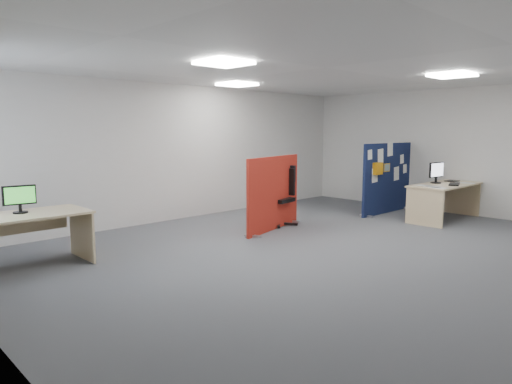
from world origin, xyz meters
TOP-DOWN VIEW (x-y plane):
  - floor at (0.00, 0.00)m, footprint 9.00×9.00m
  - ceiling at (0.00, 0.00)m, footprint 9.00×7.00m
  - wall_back at (0.00, 3.50)m, footprint 9.00×0.02m
  - wall_right at (4.50, 0.00)m, footprint 0.02×7.00m
  - ceiling_lights at (0.33, 0.67)m, footprint 4.10×4.10m
  - navy_divider at (3.46, 0.93)m, footprint 1.84×0.30m
  - main_desk at (3.58, -0.26)m, footprint 1.79×0.80m
  - monitor_main at (3.57, -0.11)m, footprint 0.49×0.20m
  - keyboard at (3.55, -0.49)m, footprint 0.48×0.32m
  - mouse at (3.86, -0.43)m, footprint 0.10×0.06m
  - paper_tray at (4.16, -0.19)m, footprint 0.28×0.22m
  - red_divider at (0.45, 1.46)m, footprint 1.73×0.50m
  - second_desk at (-3.68, 2.04)m, footprint 1.68×0.84m
  - monitor_second at (-3.62, 2.10)m, footprint 0.40×0.18m
  - office_chair at (0.88, 1.66)m, footprint 0.73×0.73m
  - desk_papers at (3.22, -0.38)m, footprint 1.44×0.74m

SIDE VIEW (x-z plane):
  - floor at x=0.00m, z-range 0.00..0.00m
  - second_desk at x=-3.68m, z-range 0.19..0.92m
  - main_desk at x=3.58m, z-range 0.20..0.93m
  - office_chair at x=0.88m, z-range 0.08..1.19m
  - red_divider at x=0.45m, z-range -0.01..1.32m
  - desk_papers at x=3.22m, z-range 0.73..0.73m
  - paper_tray at x=4.16m, z-range 0.73..0.74m
  - keyboard at x=3.55m, z-range 0.73..0.75m
  - mouse at x=3.86m, z-range 0.73..0.76m
  - navy_divider at x=3.46m, z-range -0.01..1.54m
  - monitor_second at x=-3.62m, z-range 0.75..1.11m
  - monitor_main at x=3.57m, z-range 0.75..1.18m
  - wall_back at x=0.00m, z-range 0.00..2.70m
  - wall_right at x=4.50m, z-range 0.00..2.70m
  - ceiling_lights at x=0.33m, z-range 2.65..2.69m
  - ceiling at x=0.00m, z-range 2.69..2.71m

